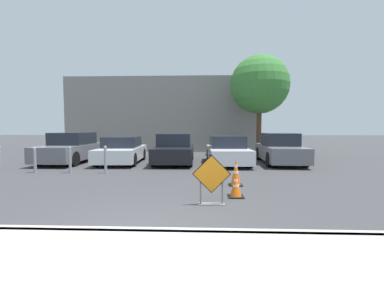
% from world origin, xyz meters
% --- Properties ---
extents(ground_plane, '(96.00, 96.00, 0.00)m').
position_xyz_m(ground_plane, '(0.00, 10.00, 0.00)').
color(ground_plane, '#3D3D3F').
extents(sidewalk_strip, '(22.68, 2.07, 0.14)m').
position_xyz_m(sidewalk_strip, '(0.00, -1.04, 0.07)').
color(sidewalk_strip, '#ADAAA3').
rests_on(sidewalk_strip, ground_plane).
extents(curb_lip, '(22.68, 0.20, 0.14)m').
position_xyz_m(curb_lip, '(0.00, 0.00, 0.07)').
color(curb_lip, '#ADAAA3').
rests_on(curb_lip, ground_plane).
extents(road_closed_sign, '(0.90, 0.20, 1.19)m').
position_xyz_m(road_closed_sign, '(1.28, 1.83, 0.62)').
color(road_closed_sign, black).
rests_on(road_closed_sign, ground_plane).
extents(traffic_cone_nearest, '(0.40, 0.40, 0.59)m').
position_xyz_m(traffic_cone_nearest, '(1.94, 2.56, 0.29)').
color(traffic_cone_nearest, black).
rests_on(traffic_cone_nearest, ground_plane).
extents(traffic_cone_second, '(0.41, 0.41, 0.83)m').
position_xyz_m(traffic_cone_second, '(2.12, 3.92, 0.41)').
color(traffic_cone_second, black).
rests_on(traffic_cone_second, ground_plane).
extents(parked_car_nearest, '(2.00, 4.58, 1.55)m').
position_xyz_m(parked_car_nearest, '(-5.75, 9.06, 0.72)').
color(parked_car_nearest, slate).
rests_on(parked_car_nearest, ground_plane).
extents(parked_car_second, '(2.10, 4.12, 1.34)m').
position_xyz_m(parked_car_second, '(-3.06, 8.87, 0.63)').
color(parked_car_second, silver).
rests_on(parked_car_second, ground_plane).
extents(parked_car_third, '(1.99, 4.29, 1.51)m').
position_xyz_m(parked_car_third, '(-0.37, 9.02, 0.69)').
color(parked_car_third, black).
rests_on(parked_car_third, ground_plane).
extents(parked_car_fourth, '(2.03, 4.25, 1.40)m').
position_xyz_m(parked_car_fourth, '(2.32, 8.79, 0.64)').
color(parked_car_fourth, silver).
rests_on(parked_car_fourth, ground_plane).
extents(parked_car_fifth, '(1.96, 4.47, 1.54)m').
position_xyz_m(parked_car_fifth, '(5.02, 9.12, 0.71)').
color(parked_car_fifth, slate).
rests_on(parked_car_fifth, ground_plane).
extents(bollard_nearest, '(0.12, 0.12, 1.10)m').
position_xyz_m(bollard_nearest, '(-2.79, 5.89, 0.58)').
color(bollard_nearest, gray).
rests_on(bollard_nearest, ground_plane).
extents(bollard_second, '(0.12, 0.12, 1.06)m').
position_xyz_m(bollard_second, '(-4.23, 5.89, 0.56)').
color(bollard_second, gray).
rests_on(bollard_second, ground_plane).
extents(bollard_third, '(0.12, 0.12, 1.03)m').
position_xyz_m(bollard_third, '(-5.67, 5.89, 0.54)').
color(bollard_third, gray).
rests_on(bollard_third, ground_plane).
extents(bollard_fourth, '(0.12, 0.12, 1.08)m').
position_xyz_m(bollard_fourth, '(-7.12, 5.89, 0.57)').
color(bollard_fourth, gray).
rests_on(bollard_fourth, ground_plane).
extents(building_facade_backdrop, '(14.44, 5.00, 5.64)m').
position_xyz_m(building_facade_backdrop, '(-2.14, 17.46, 2.82)').
color(building_facade_backdrop, gray).
rests_on(building_facade_backdrop, ground_plane).
extents(street_tree_behind_lot, '(3.76, 3.76, 6.48)m').
position_xyz_m(street_tree_behind_lot, '(4.77, 12.84, 4.58)').
color(street_tree_behind_lot, '#513823').
rests_on(street_tree_behind_lot, ground_plane).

